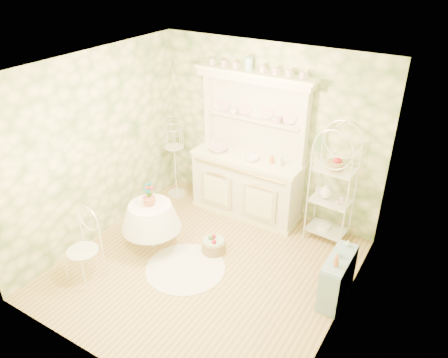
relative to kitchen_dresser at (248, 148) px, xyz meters
The scene contains 22 objects.
floor 1.91m from the kitchen_dresser, 82.50° to the right, with size 3.60×3.60×0.00m, color tan.
ceiling 2.18m from the kitchen_dresser, 82.50° to the right, with size 3.60×3.60×0.00m, color white.
wall_left 2.22m from the kitchen_dresser, 136.47° to the right, with size 3.60×3.60×0.00m, color #F9E8B2.
wall_right 2.52m from the kitchen_dresser, 37.23° to the right, with size 3.60×3.60×0.00m, color #F9E8B2.
wall_back 0.40m from the kitchen_dresser, 54.46° to the left, with size 3.60×3.60×0.00m, color #F9E8B2.
wall_front 3.33m from the kitchen_dresser, 86.55° to the right, with size 3.60×3.60×0.00m, color #F9E8B2.
kitchen_dresser is the anchor object (origin of this frame).
bakers_rack 1.37m from the kitchen_dresser, ahead, with size 0.60×0.43×1.94m, color white.
side_shelf 2.34m from the kitchen_dresser, 30.86° to the right, with size 0.28×0.74×0.64m, color #8AAABF.
round_table 1.83m from the kitchen_dresser, 115.06° to the right, with size 0.72×0.72×0.79m, color white.
cafe_chair 2.78m from the kitchen_dresser, 112.13° to the right, with size 0.40×0.40×0.88m, color white.
birdcage_stand 1.41m from the kitchen_dresser, behind, with size 0.31×0.31×1.33m, color white.
floor_basket 1.55m from the kitchen_dresser, 84.72° to the right, with size 0.33×0.33×0.21m, color tan.
lace_rug 2.01m from the kitchen_dresser, 90.78° to the right, with size 1.08×1.08×0.01m, color white.
bowl_floral 0.51m from the kitchen_dresser, behind, with size 0.29×0.29×0.07m, color white.
bowl_white 0.19m from the kitchen_dresser, 35.87° to the right, with size 0.22×0.22×0.07m, color white.
cup_left 0.60m from the kitchen_dresser, 155.50° to the left, with size 0.13×0.13×0.10m, color white.
cup_right 0.63m from the kitchen_dresser, 22.03° to the left, with size 0.11×0.11×0.10m, color white.
potted_geranium 1.68m from the kitchen_dresser, 115.52° to the right, with size 0.18×0.12×0.34m, color #3F7238.
bottle_amber 2.33m from the kitchen_dresser, 34.59° to the right, with size 0.06×0.06×0.17m, color #C77235.
bottle_blue 2.23m from the kitchen_dresser, 30.87° to the right, with size 0.04×0.04×0.10m, color #9FC9DA.
bottle_glass 2.13m from the kitchen_dresser, 24.63° to the right, with size 0.07×0.07×0.09m, color silver.
Camera 1 is at (2.63, -3.81, 3.91)m, focal length 35.00 mm.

